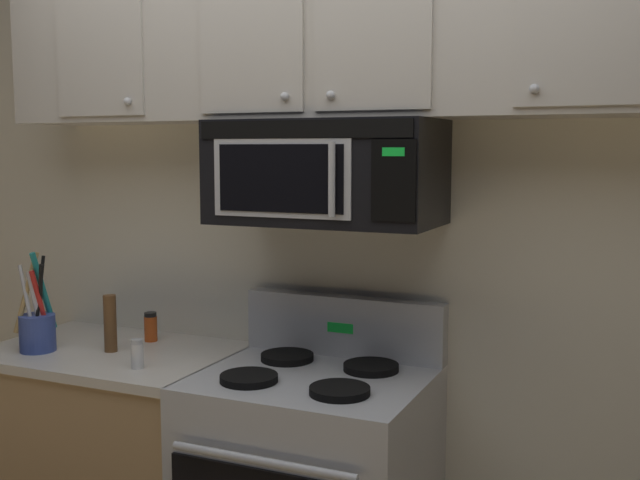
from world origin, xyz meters
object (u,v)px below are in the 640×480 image
Objects in this scene: salt_shaker at (137,354)px; pepper_mill at (110,323)px; over_range_microwave at (326,172)px; spice_jar at (151,327)px; utensil_crock_blue at (37,325)px.

pepper_mill is at bearing 148.32° from salt_shaker.
over_range_microwave reaches higher than pepper_mill.
over_range_microwave reaches higher than spice_jar.
pepper_mill is (-0.82, -0.14, -0.57)m from over_range_microwave.
utensil_crock_blue is 0.42m from spice_jar.
pepper_mill is 0.20m from spice_jar.
salt_shaker is 0.38m from spice_jar.
salt_shaker is 0.90× the size of spice_jar.
over_range_microwave is 0.99m from spice_jar.
over_range_microwave is 3.55× the size of pepper_mill.
pepper_mill is at bearing 22.43° from utensil_crock_blue.
pepper_mill is 1.87× the size of spice_jar.
over_range_microwave is 2.02× the size of utensil_crock_blue.
over_range_microwave is at bearing 9.82° from pepper_mill.
pepper_mill is (-0.23, 0.14, 0.06)m from salt_shaker.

